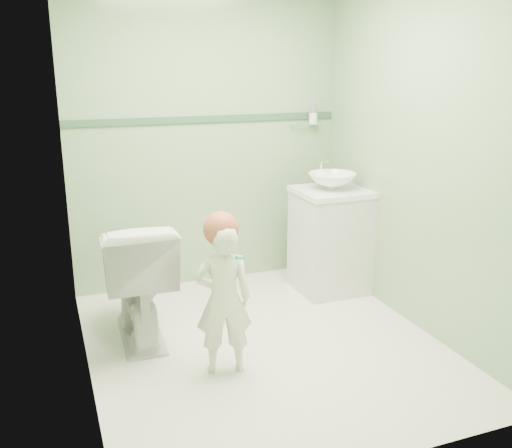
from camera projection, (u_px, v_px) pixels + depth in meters
name	position (u px, v px, depth m)	size (l,w,h in m)	color
ground	(264.00, 344.00, 3.72)	(2.50, 2.50, 0.00)	white
room_shell	(265.00, 163.00, 3.39)	(2.50, 2.54, 2.40)	#7FB07D
trim_stripe	(207.00, 119.00, 4.47)	(2.20, 0.02, 0.05)	#31553B
vanity	(330.00, 242.00, 4.53)	(0.52, 0.50, 0.80)	beige
counter	(332.00, 192.00, 4.42)	(0.54, 0.52, 0.04)	white
basin	(332.00, 181.00, 4.39)	(0.37, 0.37, 0.13)	white
faucet	(322.00, 167.00, 4.54)	(0.03, 0.13, 0.18)	silver
cup_holder	(312.00, 118.00, 4.73)	(0.26, 0.07, 0.21)	silver
toilet	(137.00, 279.00, 3.72)	(0.46, 0.81, 0.83)	white
toddler	(223.00, 300.00, 3.29)	(0.33, 0.22, 0.91)	beige
hair_cap	(221.00, 229.00, 3.20)	(0.20, 0.20, 0.20)	#AA5337
teal_toothbrush	(239.00, 257.00, 3.10)	(0.11, 0.14, 0.08)	#049A62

